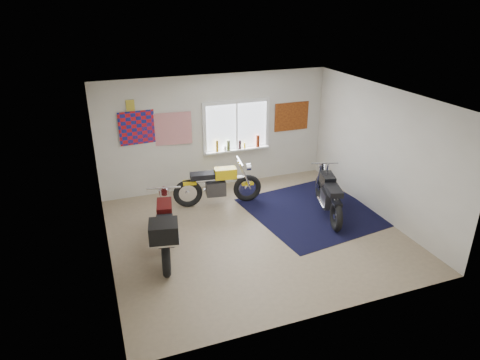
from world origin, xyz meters
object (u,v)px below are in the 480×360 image
object	(u,v)px
navy_rug	(313,211)
black_chrome_bike	(328,196)
yellow_triumph	(218,186)
maroon_tourer	(165,230)

from	to	relation	value
navy_rug	black_chrome_bike	size ratio (longest dim) A/B	1.37
navy_rug	yellow_triumph	bearing A→B (deg)	149.33
maroon_tourer	black_chrome_bike	bearing A→B (deg)	-72.13
maroon_tourer	yellow_triumph	bearing A→B (deg)	-30.06
yellow_triumph	black_chrome_bike	world-z (taller)	same
navy_rug	maroon_tourer	xyz separation A→B (m)	(-3.30, -0.62, 0.54)
yellow_triumph	maroon_tourer	bearing A→B (deg)	-123.29
yellow_triumph	black_chrome_bike	distance (m)	2.41
navy_rug	maroon_tourer	size ratio (longest dim) A/B	1.25
navy_rug	maroon_tourer	world-z (taller)	maroon_tourer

